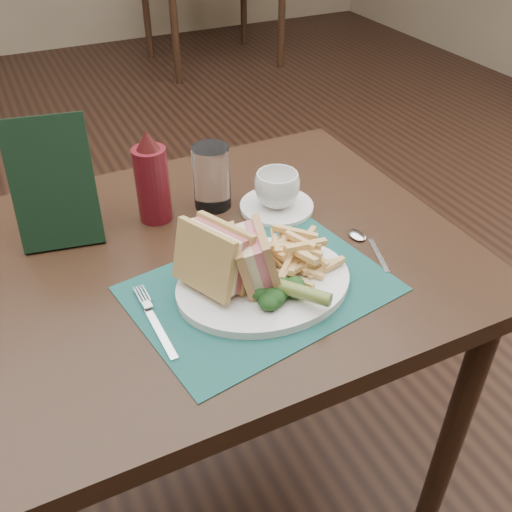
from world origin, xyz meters
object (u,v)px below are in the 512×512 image
at_px(placemat, 260,289).
at_px(check_presenter, 53,184).
at_px(ketchup_bottle, 152,176).
at_px(sandwich_half_b, 242,258).
at_px(coffee_cup, 277,189).
at_px(drinking_glass, 212,177).
at_px(table_main, 224,384).
at_px(table_bg_right, 212,8).
at_px(plate, 264,283).
at_px(saucer, 277,207).
at_px(sandwich_half_a, 204,263).

xyz_separation_m(placemat, check_presenter, (-0.27, 0.30, 0.11)).
bearing_deg(ketchup_bottle, sandwich_half_b, -78.02).
xyz_separation_m(coffee_cup, drinking_glass, (-0.11, 0.07, 0.02)).
relative_size(table_main, coffee_cup, 9.93).
distance_m(table_main, check_presenter, 0.57).
distance_m(table_main, table_bg_right, 3.42).
height_order(table_main, drinking_glass, drinking_glass).
relative_size(table_bg_right, drinking_glass, 6.92).
bearing_deg(plate, sandwich_half_b, 168.47).
relative_size(placemat, check_presenter, 1.75).
xyz_separation_m(table_main, coffee_cup, (0.16, 0.08, 0.42)).
bearing_deg(plate, table_bg_right, 71.03).
xyz_separation_m(table_main, saucer, (0.16, 0.08, 0.38)).
distance_m(table_bg_right, drinking_glass, 3.30).
height_order(placemat, check_presenter, check_presenter).
relative_size(saucer, drinking_glass, 1.15).
relative_size(sandwich_half_b, drinking_glass, 0.78).
relative_size(table_main, ketchup_bottle, 4.84).
bearing_deg(table_main, table_bg_right, 68.21).
bearing_deg(placemat, ketchup_bottle, 107.09).
bearing_deg(table_bg_right, check_presenter, -116.65).
distance_m(coffee_cup, check_presenter, 0.42).
bearing_deg(table_main, sandwich_half_a, -119.51).
height_order(table_bg_right, drinking_glass, drinking_glass).
relative_size(sandwich_half_b, coffee_cup, 1.12).
xyz_separation_m(table_main, sandwich_half_b, (-0.01, -0.13, 0.44)).
bearing_deg(sandwich_half_a, coffee_cup, 15.53).
relative_size(coffee_cup, check_presenter, 0.38).
bearing_deg(sandwich_half_b, sandwich_half_a, -171.52).
bearing_deg(coffee_cup, saucer, 0.00).
relative_size(table_bg_right, coffee_cup, 9.93).
height_order(sandwich_half_b, check_presenter, check_presenter).
distance_m(table_main, sandwich_half_a, 0.47).
height_order(placemat, drinking_glass, drinking_glass).
relative_size(table_main, table_bg_right, 1.00).
height_order(table_main, check_presenter, check_presenter).
distance_m(table_bg_right, saucer, 3.31).
bearing_deg(sandwich_half_b, table_bg_right, 84.48).
distance_m(sandwich_half_b, saucer, 0.28).
xyz_separation_m(table_bg_right, plate, (-1.24, -3.32, 0.38)).
bearing_deg(table_main, placemat, -81.25).
relative_size(sandwich_half_a, ketchup_bottle, 0.63).
bearing_deg(check_presenter, placemat, -38.12).
bearing_deg(placemat, coffee_cup, 56.54).
bearing_deg(coffee_cup, table_main, -155.20).
relative_size(saucer, check_presenter, 0.63).
bearing_deg(sandwich_half_a, table_main, 35.63).
bearing_deg(coffee_cup, sandwich_half_b, -129.81).
xyz_separation_m(placemat, plate, (0.01, 0.00, 0.01)).
distance_m(table_main, sandwich_half_b, 0.46).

